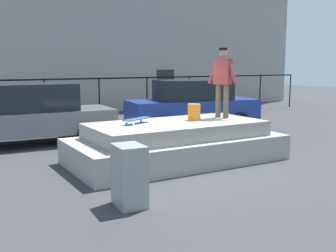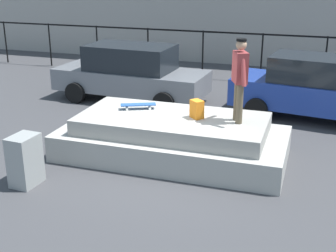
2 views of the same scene
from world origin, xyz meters
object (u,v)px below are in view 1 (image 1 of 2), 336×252
(car_grey_sedan_near, at_px, (28,114))
(utility_box, at_px, (129,176))
(skateboard, at_px, (137,119))
(car_blue_sedan_mid, at_px, (193,105))
(skateboarder, at_px, (223,78))
(backpack, at_px, (194,112))

(car_grey_sedan_near, distance_m, utility_box, 6.09)
(skateboard, distance_m, car_grey_sedan_near, 3.95)
(skateboard, xyz_separation_m, car_grey_sedan_near, (-1.68, 3.58, -0.16))
(skateboard, bearing_deg, car_blue_sedan_mid, 41.81)
(skateboarder, height_order, backpack, skateboarder)
(skateboarder, distance_m, skateboard, 2.50)
(skateboarder, distance_m, car_grey_sedan_near, 5.58)
(backpack, xyz_separation_m, car_grey_sedan_near, (-3.12, 3.78, -0.26))
(skateboarder, bearing_deg, car_grey_sedan_near, 136.96)
(car_blue_sedan_mid, bearing_deg, car_grey_sedan_near, 178.78)
(skateboarder, distance_m, backpack, 1.20)
(skateboarder, relative_size, car_grey_sedan_near, 0.36)
(skateboarder, distance_m, utility_box, 4.60)
(backpack, bearing_deg, utility_box, 81.09)
(skateboard, distance_m, car_blue_sedan_mid, 5.19)
(skateboard, relative_size, car_grey_sedan_near, 0.17)
(car_blue_sedan_mid, bearing_deg, utility_box, -131.37)
(skateboard, relative_size, backpack, 2.04)
(car_blue_sedan_mid, bearing_deg, backpack, -123.55)
(car_grey_sedan_near, bearing_deg, utility_box, -87.13)
(backpack, distance_m, car_grey_sedan_near, 4.90)
(skateboard, xyz_separation_m, backpack, (1.44, -0.20, 0.10))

